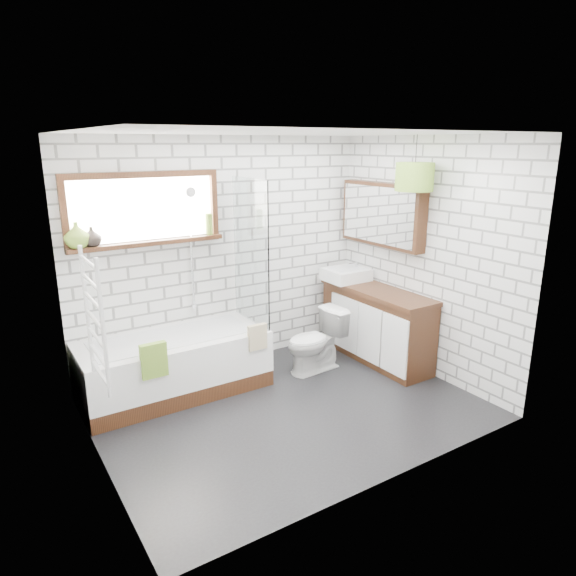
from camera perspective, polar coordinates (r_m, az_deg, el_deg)
floor at (r=4.99m, az=0.14°, el=-13.24°), size 3.40×2.60×0.01m
ceiling at (r=4.37m, az=0.17°, el=16.94°), size 3.40×2.60×0.01m
wall_back at (r=5.63m, az=-7.06°, el=3.71°), size 3.40×0.01×2.50m
wall_front at (r=3.54m, az=11.67°, el=-3.81°), size 3.40×0.01×2.50m
wall_left at (r=3.91m, az=-21.40°, el=-2.72°), size 0.01×2.60×2.50m
wall_right at (r=5.60m, az=15.01°, el=3.22°), size 0.01×2.60×2.50m
window at (r=5.19m, az=-15.61°, el=8.39°), size 1.52×0.16×0.68m
towel_radiator at (r=3.93m, az=-20.69°, el=-3.31°), size 0.06×0.52×1.00m
mirror_cabinet at (r=5.89m, az=10.41°, el=8.05°), size 0.16×1.20×0.70m
shower_riser at (r=5.41m, az=-10.71°, el=4.14°), size 0.02×0.02×1.30m
bathtub at (r=5.28m, az=-12.50°, el=-8.32°), size 1.82×0.80×0.59m
shower_screen at (r=5.31m, az=-4.15°, el=4.00°), size 0.02×0.72×1.50m
towel_green at (r=4.73m, az=-14.68°, el=-7.77°), size 0.23×0.06×0.32m
towel_beige at (r=5.11m, az=-3.44°, el=-5.46°), size 0.20×0.05×0.26m
vanity at (r=5.96m, az=9.77°, el=-4.02°), size 0.47×1.47×0.84m
basin at (r=6.14m, az=6.44°, el=1.51°), size 0.49×0.43×0.14m
tap at (r=6.23m, az=7.60°, el=2.16°), size 0.04×0.04×0.14m
toilet at (r=5.62m, az=3.07°, el=-5.92°), size 0.42×0.69×0.68m
vase_olive at (r=5.04m, az=-22.40°, el=5.25°), size 0.30×0.30×0.24m
vase_dark at (r=5.07m, az=-20.96°, el=5.14°), size 0.20×0.20×0.18m
bottle at (r=5.42m, az=-8.75°, el=6.82°), size 0.08×0.08×0.22m
pendant at (r=5.29m, az=13.89°, el=11.90°), size 0.37×0.37×0.28m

